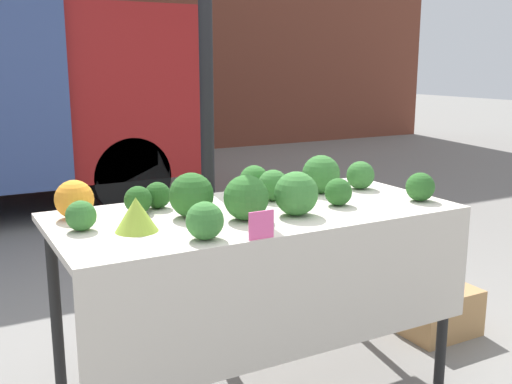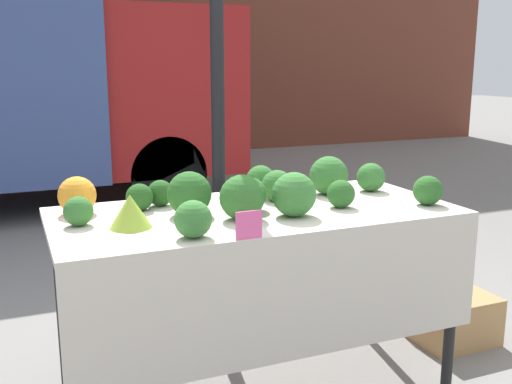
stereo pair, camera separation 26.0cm
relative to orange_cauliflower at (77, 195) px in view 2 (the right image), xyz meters
The scene contains 20 objects.
tent_pole 0.88m from the orange_cauliflower, 24.76° to the left, with size 0.07×0.07×2.48m.
market_table 0.81m from the orange_cauliflower, 22.32° to the right, with size 1.75×0.82×0.89m.
orange_cauliflower is the anchor object (origin of this frame).
romanesco_head 0.35m from the orange_cauliflower, 62.30° to the right, with size 0.17×0.17×0.13m.
broccoli_head_0 1.18m from the orange_cauliflower, ahead, with size 0.19×0.19×0.19m.
broccoli_head_1 1.54m from the orange_cauliflower, 16.74° to the right, with size 0.13×0.13×0.13m.
broccoli_head_2 0.71m from the orange_cauliflower, 30.63° to the right, with size 0.19×0.19×0.19m.
broccoli_head_3 0.92m from the orange_cauliflower, 25.38° to the right, with size 0.19×0.19×0.19m.
broccoli_head_4 1.41m from the orange_cauliflower, ahead, with size 0.14×0.14×0.14m.
broccoli_head_5 0.64m from the orange_cauliflower, 56.84° to the right, with size 0.14×0.14×0.14m.
broccoli_head_6 0.89m from the orange_cauliflower, ahead, with size 0.15×0.15×0.15m.
broccoli_head_7 0.36m from the orange_cauliflower, ahead, with size 0.12×0.12×0.12m.
broccoli_head_8 0.87m from the orange_cauliflower, ahead, with size 0.14×0.14×0.14m.
broccoli_head_9 1.14m from the orange_cauliflower, 17.14° to the right, with size 0.12×0.12×0.12m.
broccoli_head_10 0.74m from the orange_cauliflower, 18.66° to the right, with size 0.15×0.15×0.15m.
broccoli_head_11 0.26m from the orange_cauliflower, 10.56° to the right, with size 0.12×0.12×0.12m.
broccoli_head_12 0.48m from the orange_cauliflower, 25.99° to the right, with size 0.19×0.19×0.19m.
broccoli_head_13 0.20m from the orange_cauliflower, 95.46° to the right, with size 0.12×0.12×0.12m.
price_sign 0.82m from the orange_cauliflower, 49.67° to the right, with size 0.10×0.01×0.10m.
produce_crate 2.12m from the orange_cauliflower, ahead, with size 0.42×0.38×0.27m.
Camera 2 is at (-0.98, -2.35, 1.52)m, focal length 42.00 mm.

